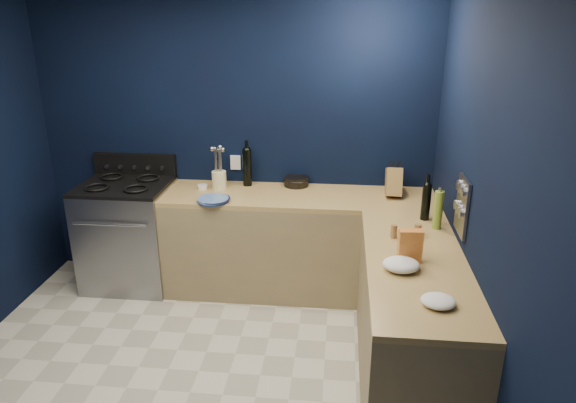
# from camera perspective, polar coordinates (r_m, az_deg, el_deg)

# --- Properties ---
(floor) EXTENTS (3.50, 3.50, 0.02)m
(floor) POSITION_cam_1_polar(r_m,az_deg,el_deg) (3.77, -10.54, -19.77)
(floor) COLOR beige
(floor) RESTS_ON ground
(wall_back) EXTENTS (3.50, 0.02, 2.60)m
(wall_back) POSITION_cam_1_polar(r_m,az_deg,el_deg) (4.73, -5.75, 6.86)
(wall_back) COLOR black
(wall_back) RESTS_ON ground
(wall_right) EXTENTS (0.02, 3.50, 2.60)m
(wall_right) POSITION_cam_1_polar(r_m,az_deg,el_deg) (3.07, 21.07, -2.04)
(wall_right) COLOR black
(wall_right) RESTS_ON ground
(cab_back) EXTENTS (2.30, 0.63, 0.86)m
(cab_back) POSITION_cam_1_polar(r_m,az_deg,el_deg) (4.63, 1.17, -4.77)
(cab_back) COLOR olive
(cab_back) RESTS_ON floor
(top_back) EXTENTS (2.30, 0.63, 0.04)m
(top_back) POSITION_cam_1_polar(r_m,az_deg,el_deg) (4.46, 1.21, 0.48)
(top_back) COLOR olive
(top_back) RESTS_ON cab_back
(cab_right) EXTENTS (0.63, 1.67, 0.86)m
(cab_right) POSITION_cam_1_polar(r_m,az_deg,el_deg) (3.65, 13.14, -12.90)
(cab_right) COLOR olive
(cab_right) RESTS_ON floor
(top_right) EXTENTS (0.63, 1.67, 0.04)m
(top_right) POSITION_cam_1_polar(r_m,az_deg,el_deg) (3.42, 13.74, -6.58)
(top_right) COLOR olive
(top_right) RESTS_ON cab_right
(gas_range) EXTENTS (0.76, 0.66, 0.92)m
(gas_range) POSITION_cam_1_polar(r_m,az_deg,el_deg) (4.95, -16.81, -3.56)
(gas_range) COLOR gray
(gas_range) RESTS_ON floor
(oven_door) EXTENTS (0.59, 0.02, 0.42)m
(oven_door) POSITION_cam_1_polar(r_m,az_deg,el_deg) (4.70, -18.21, -5.21)
(oven_door) COLOR black
(oven_door) RESTS_ON gas_range
(cooktop) EXTENTS (0.76, 0.66, 0.03)m
(cooktop) POSITION_cam_1_polar(r_m,az_deg,el_deg) (4.79, -17.38, 1.65)
(cooktop) COLOR black
(cooktop) RESTS_ON gas_range
(backguard) EXTENTS (0.76, 0.06, 0.20)m
(backguard) POSITION_cam_1_polar(r_m,az_deg,el_deg) (5.02, -16.22, 3.88)
(backguard) COLOR black
(backguard) RESTS_ON gas_range
(spice_panel) EXTENTS (0.02, 0.28, 0.38)m
(spice_panel) POSITION_cam_1_polar(r_m,az_deg,el_deg) (3.60, 18.34, -0.47)
(spice_panel) COLOR gray
(spice_panel) RESTS_ON wall_right
(wall_outlet) EXTENTS (0.09, 0.02, 0.13)m
(wall_outlet) POSITION_cam_1_polar(r_m,az_deg,el_deg) (4.76, -5.71, 4.23)
(wall_outlet) COLOR white
(wall_outlet) RESTS_ON wall_back
(plate_stack) EXTENTS (0.28, 0.28, 0.03)m
(plate_stack) POSITION_cam_1_polar(r_m,az_deg,el_deg) (4.33, -8.12, 0.18)
(plate_stack) COLOR #4251A2
(plate_stack) RESTS_ON top_back
(ramekin) EXTENTS (0.11, 0.11, 0.03)m
(ramekin) POSITION_cam_1_polar(r_m,az_deg,el_deg) (4.66, -9.24, 1.59)
(ramekin) COLOR white
(ramekin) RESTS_ON top_back
(utensil_crock) EXTENTS (0.15, 0.15, 0.16)m
(utensil_crock) POSITION_cam_1_polar(r_m,az_deg,el_deg) (4.62, -7.46, 2.33)
(utensil_crock) COLOR beige
(utensil_crock) RESTS_ON top_back
(wine_bottle_back) EXTENTS (0.10, 0.10, 0.33)m
(wine_bottle_back) POSITION_cam_1_polar(r_m,az_deg,el_deg) (4.66, -4.44, 3.68)
(wine_bottle_back) COLOR black
(wine_bottle_back) RESTS_ON top_back
(lemon_basket) EXTENTS (0.24, 0.24, 0.08)m
(lemon_basket) POSITION_cam_1_polar(r_m,az_deg,el_deg) (4.67, 0.91, 2.21)
(lemon_basket) COLOR black
(lemon_basket) RESTS_ON top_back
(knife_block) EXTENTS (0.13, 0.28, 0.29)m
(knife_block) POSITION_cam_1_polar(r_m,az_deg,el_deg) (4.49, 11.36, 2.09)
(knife_block) COLOR olive
(knife_block) RESTS_ON top_back
(wine_bottle_right) EXTENTS (0.08, 0.08, 0.27)m
(wine_bottle_right) POSITION_cam_1_polar(r_m,az_deg,el_deg) (4.03, 14.72, -0.06)
(wine_bottle_right) COLOR black
(wine_bottle_right) RESTS_ON top_right
(oil_bottle) EXTENTS (0.07, 0.07, 0.28)m
(oil_bottle) POSITION_cam_1_polar(r_m,az_deg,el_deg) (3.89, 15.94, -0.89)
(oil_bottle) COLOR olive
(oil_bottle) RESTS_ON top_right
(spice_jar_near) EXTENTS (0.05, 0.05, 0.10)m
(spice_jar_near) POSITION_cam_1_polar(r_m,az_deg,el_deg) (3.69, 11.39, -3.17)
(spice_jar_near) COLOR olive
(spice_jar_near) RESTS_ON top_right
(spice_jar_far) EXTENTS (0.05, 0.05, 0.10)m
(spice_jar_far) POSITION_cam_1_polar(r_m,az_deg,el_deg) (3.74, 13.86, -3.09)
(spice_jar_far) COLOR olive
(spice_jar_far) RESTS_ON top_right
(crouton_bag) EXTENTS (0.15, 0.08, 0.21)m
(crouton_bag) POSITION_cam_1_polar(r_m,az_deg,el_deg) (3.35, 13.08, -4.72)
(crouton_bag) COLOR #A10916
(crouton_bag) RESTS_ON top_right
(towel_front) EXTENTS (0.26, 0.23, 0.08)m
(towel_front) POSITION_cam_1_polar(r_m,az_deg,el_deg) (3.26, 12.14, -6.70)
(towel_front) COLOR white
(towel_front) RESTS_ON top_right
(towel_end) EXTENTS (0.22, 0.21, 0.06)m
(towel_end) POSITION_cam_1_polar(r_m,az_deg,el_deg) (2.96, 15.95, -10.32)
(towel_end) COLOR white
(towel_end) RESTS_ON top_right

